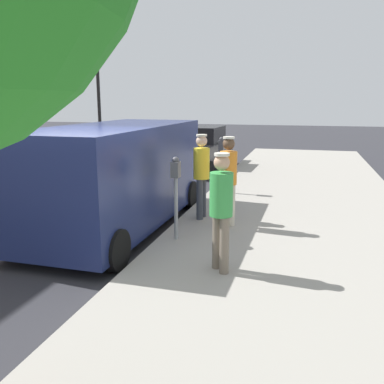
{
  "coord_description": "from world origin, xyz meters",
  "views": [
    {
      "loc": [
        3.55,
        -6.15,
        2.65
      ],
      "look_at": [
        1.65,
        0.86,
        1.05
      ],
      "focal_mm": 39.26,
      "sensor_mm": 36.0,
      "label": 1
    }
  ],
  "objects": [
    {
      "name": "pedestrian_in_green",
      "position": [
        2.42,
        -0.36,
        1.17
      ],
      "size": [
        0.34,
        0.34,
        1.77
      ],
      "color": "#726656",
      "rests_on": "sidewalk_slab"
    },
    {
      "name": "pedestrian_in_yellow",
      "position": [
        1.45,
        2.34,
        1.19
      ],
      "size": [
        0.34,
        0.36,
        1.8
      ],
      "color": "#383D47",
      "rests_on": "sidewalk_slab"
    },
    {
      "name": "parked_van",
      "position": [
        -0.15,
        1.6,
        1.15
      ],
      "size": [
        2.21,
        5.24,
        2.15
      ],
      "color": "navy",
      "rests_on": "ground"
    },
    {
      "name": "sidewalk_slab",
      "position": [
        3.5,
        0.0,
        0.07
      ],
      "size": [
        5.0,
        32.0,
        0.15
      ],
      "primitive_type": "cube",
      "color": "#9E998E",
      "rests_on": "ground"
    },
    {
      "name": "traffic_light_corner",
      "position": [
        -7.01,
        12.55,
        3.52
      ],
      "size": [
        2.48,
        0.42,
        5.2
      ],
      "color": "black",
      "rests_on": "ground"
    },
    {
      "name": "pedestrian_in_orange",
      "position": [
        2.11,
        1.87,
        1.19
      ],
      "size": [
        0.34,
        0.34,
        1.8
      ],
      "color": "beige",
      "rests_on": "sidewalk_slab"
    },
    {
      "name": "parking_meter_near",
      "position": [
        1.35,
        0.86,
        1.18
      ],
      "size": [
        0.14,
        0.18,
        1.52
      ],
      "color": "gray",
      "rests_on": "sidewalk_slab"
    },
    {
      "name": "parked_sedan_ahead",
      "position": [
        -0.42,
        9.43,
        0.75
      ],
      "size": [
        2.07,
        4.46,
        1.65
      ],
      "color": "black",
      "rests_on": "ground"
    },
    {
      "name": "ground_plane",
      "position": [
        0.0,
        0.0,
        0.0
      ],
      "size": [
        80.0,
        80.0,
        0.0
      ],
      "primitive_type": "plane",
      "color": "#2D2D33"
    },
    {
      "name": "parking_meter_far",
      "position": [
        1.35,
        4.98,
        1.18
      ],
      "size": [
        0.14,
        0.18,
        1.52
      ],
      "color": "gray",
      "rests_on": "sidewalk_slab"
    }
  ]
}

